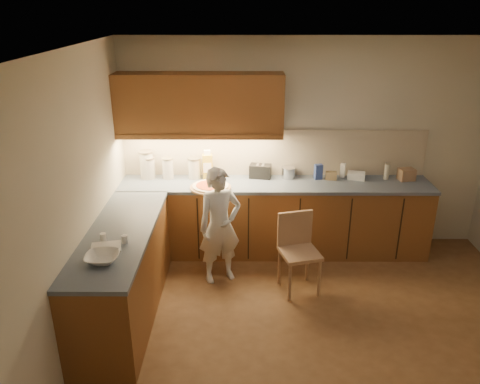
{
  "coord_description": "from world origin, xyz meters",
  "views": [
    {
      "loc": [
        -0.77,
        -3.58,
        2.94
      ],
      "look_at": [
        -0.8,
        1.2,
        1.0
      ],
      "focal_mm": 35.0,
      "sensor_mm": 36.0,
      "label": 1
    }
  ],
  "objects_px": {
    "oil_jug": "(207,166)",
    "toaster": "(260,171)",
    "pizza_on_board": "(211,187)",
    "child": "(220,226)",
    "wooden_chair": "(298,246)"
  },
  "relations": [
    {
      "from": "child",
      "to": "wooden_chair",
      "type": "relative_size",
      "value": 1.53
    },
    {
      "from": "wooden_chair",
      "to": "toaster",
      "type": "xyz_separation_m",
      "value": [
        -0.38,
        1.01,
        0.5
      ]
    },
    {
      "from": "pizza_on_board",
      "to": "toaster",
      "type": "bearing_deg",
      "value": 31.83
    },
    {
      "from": "pizza_on_board",
      "to": "child",
      "type": "xyz_separation_m",
      "value": [
        0.12,
        -0.48,
        -0.27
      ]
    },
    {
      "from": "child",
      "to": "wooden_chair",
      "type": "height_order",
      "value": "child"
    },
    {
      "from": "pizza_on_board",
      "to": "child",
      "type": "distance_m",
      "value": 0.57
    },
    {
      "from": "oil_jug",
      "to": "child",
      "type": "bearing_deg",
      "value": -77.41
    },
    {
      "from": "pizza_on_board",
      "to": "oil_jug",
      "type": "relative_size",
      "value": 1.32
    },
    {
      "from": "pizza_on_board",
      "to": "wooden_chair",
      "type": "relative_size",
      "value": 0.55
    },
    {
      "from": "oil_jug",
      "to": "toaster",
      "type": "height_order",
      "value": "oil_jug"
    },
    {
      "from": "wooden_chair",
      "to": "oil_jug",
      "type": "distance_m",
      "value": 1.53
    },
    {
      "from": "pizza_on_board",
      "to": "child",
      "type": "relative_size",
      "value": 0.36
    },
    {
      "from": "wooden_chair",
      "to": "child",
      "type": "bearing_deg",
      "value": 154.11
    },
    {
      "from": "oil_jug",
      "to": "toaster",
      "type": "xyz_separation_m",
      "value": [
        0.65,
        0.03,
        -0.08
      ]
    },
    {
      "from": "child",
      "to": "toaster",
      "type": "xyz_separation_m",
      "value": [
        0.47,
        0.85,
        0.34
      ]
    }
  ]
}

